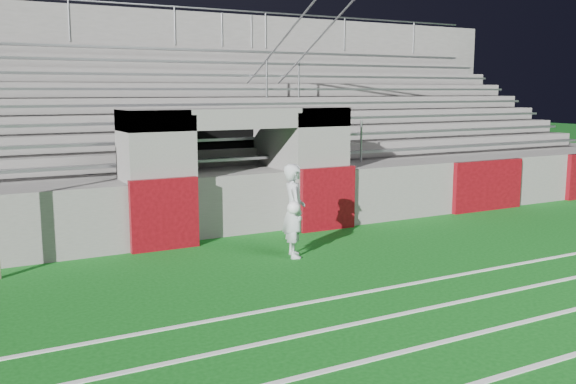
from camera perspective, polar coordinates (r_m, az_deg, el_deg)
ground at (r=10.47m, az=3.84°, el=-7.40°), size 90.00×90.00×0.00m
stadium_structure at (r=17.35m, az=-10.51°, el=4.02°), size 26.00×8.48×5.42m
goalkeeper_with_ball at (r=11.40m, az=0.55°, el=-1.66°), size 0.59×0.79×1.68m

